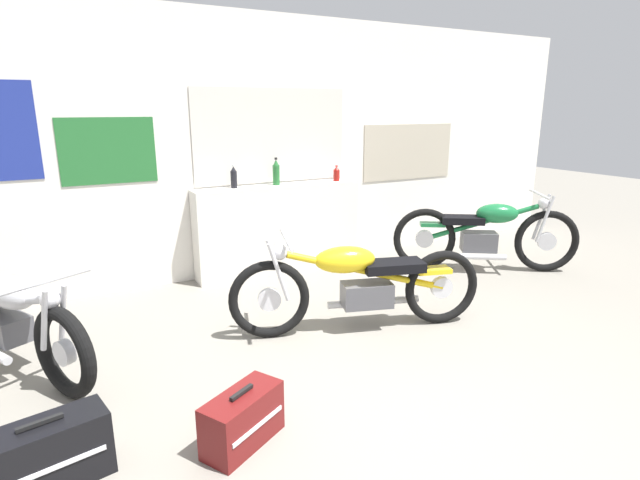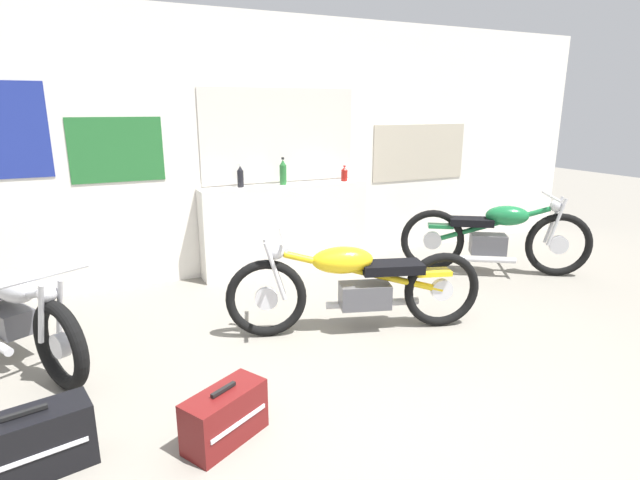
% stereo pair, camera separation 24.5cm
% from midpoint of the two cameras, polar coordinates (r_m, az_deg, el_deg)
% --- Properties ---
extents(ground_plane, '(24.00, 24.00, 0.00)m').
position_cam_midpoint_polar(ground_plane, '(3.12, 7.58, -21.03)').
color(ground_plane, gray).
extents(wall_back, '(10.00, 0.07, 2.80)m').
position_cam_midpoint_polar(wall_back, '(5.52, -12.37, 10.17)').
color(wall_back, silver).
rests_on(wall_back, ground_plane).
extents(sill_counter, '(1.93, 0.28, 1.00)m').
position_cam_midpoint_polar(sill_counter, '(5.68, -5.90, 1.31)').
color(sill_counter, silver).
rests_on(sill_counter, ground_plane).
extents(bottle_leftmost, '(0.07, 0.07, 0.25)m').
position_cam_midpoint_polar(bottle_leftmost, '(5.42, -11.11, 7.01)').
color(bottle_leftmost, black).
rests_on(bottle_leftmost, sill_counter).
extents(bottle_left_center, '(0.08, 0.08, 0.30)m').
position_cam_midpoint_polar(bottle_left_center, '(5.57, -6.30, 7.63)').
color(bottle_left_center, '#23662D').
rests_on(bottle_left_center, sill_counter).
extents(bottle_center, '(0.07, 0.07, 0.18)m').
position_cam_midpoint_polar(bottle_center, '(5.85, 0.69, 7.54)').
color(bottle_center, maroon).
rests_on(bottle_center, sill_counter).
extents(motorcycle_green, '(1.79, 1.21, 0.91)m').
position_cam_midpoint_polar(motorcycle_green, '(5.95, 17.27, 0.70)').
color(motorcycle_green, black).
rests_on(motorcycle_green, ground_plane).
extents(motorcycle_silver, '(1.06, 1.81, 0.78)m').
position_cam_midpoint_polar(motorcycle_silver, '(4.27, -33.50, -7.41)').
color(motorcycle_silver, black).
rests_on(motorcycle_silver, ground_plane).
extents(motorcycle_yellow, '(2.06, 0.85, 0.84)m').
position_cam_midpoint_polar(motorcycle_yellow, '(4.16, 2.77, -4.97)').
color(motorcycle_yellow, black).
rests_on(motorcycle_yellow, ground_plane).
extents(hard_case_black, '(0.63, 0.34, 0.37)m').
position_cam_midpoint_polar(hard_case_black, '(3.04, -31.07, -20.43)').
color(hard_case_black, black).
rests_on(hard_case_black, ground_plane).
extents(hard_case_darkred, '(0.53, 0.42, 0.33)m').
position_cam_midpoint_polar(hard_case_darkred, '(2.99, -11.29, -19.47)').
color(hard_case_darkred, maroon).
rests_on(hard_case_darkred, ground_plane).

